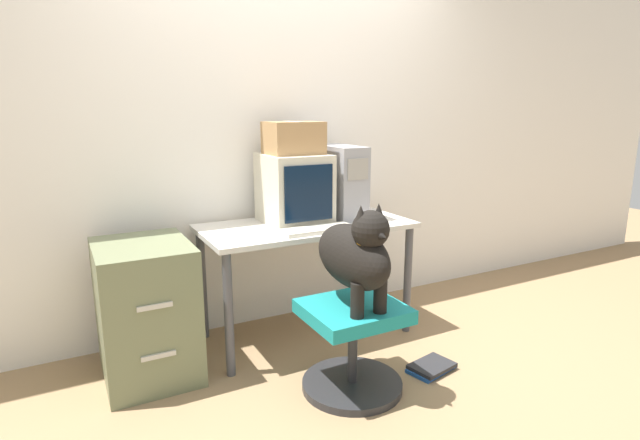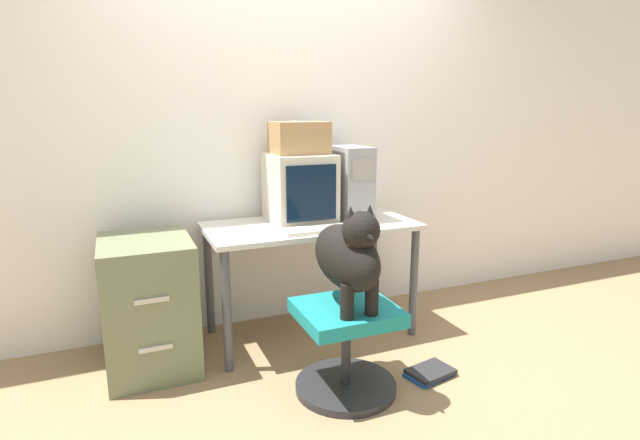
# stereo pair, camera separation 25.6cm
# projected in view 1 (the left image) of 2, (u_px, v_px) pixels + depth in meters

# --- Properties ---
(ground_plane) EXTENTS (12.00, 12.00, 0.00)m
(ground_plane) POSITION_uv_depth(u_px,v_px,m) (330.00, 354.00, 2.96)
(ground_plane) COLOR #937551
(wall_back) EXTENTS (8.00, 0.05, 2.60)m
(wall_back) POSITION_uv_depth(u_px,v_px,m) (280.00, 128.00, 3.27)
(wall_back) COLOR white
(wall_back) RESTS_ON ground_plane
(desk) EXTENTS (1.29, 0.63, 0.73)m
(desk) POSITION_uv_depth(u_px,v_px,m) (306.00, 239.00, 3.09)
(desk) COLOR silver
(desk) RESTS_ON ground_plane
(crt_monitor) EXTENTS (0.38, 0.41, 0.42)m
(crt_monitor) POSITION_uv_depth(u_px,v_px,m) (294.00, 189.00, 3.07)
(crt_monitor) COLOR beige
(crt_monitor) RESTS_ON desk
(pc_tower) EXTENTS (0.19, 0.42, 0.46)m
(pc_tower) POSITION_uv_depth(u_px,v_px,m) (341.00, 182.00, 3.22)
(pc_tower) COLOR #99999E
(pc_tower) RESTS_ON desk
(keyboard) EXTENTS (0.43, 0.15, 0.03)m
(keyboard) POSITION_uv_depth(u_px,v_px,m) (318.00, 229.00, 2.87)
(keyboard) COLOR beige
(keyboard) RESTS_ON desk
(computer_mouse) EXTENTS (0.06, 0.04, 0.03)m
(computer_mouse) POSITION_uv_depth(u_px,v_px,m) (359.00, 224.00, 3.00)
(computer_mouse) COLOR #333333
(computer_mouse) RESTS_ON desk
(office_chair) EXTENTS (0.52, 0.52, 0.46)m
(office_chair) POSITION_uv_depth(u_px,v_px,m) (353.00, 343.00, 2.55)
(office_chair) COLOR #262628
(office_chair) RESTS_ON ground_plane
(dog) EXTENTS (0.24, 0.56, 0.54)m
(dog) POSITION_uv_depth(u_px,v_px,m) (355.00, 254.00, 2.43)
(dog) COLOR black
(dog) RESTS_ON office_chair
(filing_cabinet) EXTENTS (0.48, 0.59, 0.74)m
(filing_cabinet) POSITION_uv_depth(u_px,v_px,m) (147.00, 310.00, 2.67)
(filing_cabinet) COLOR #6B7251
(filing_cabinet) RESTS_ON ground_plane
(cardboard_box) EXTENTS (0.32, 0.26, 0.20)m
(cardboard_box) POSITION_uv_depth(u_px,v_px,m) (293.00, 138.00, 3.01)
(cardboard_box) COLOR #A87F51
(cardboard_box) RESTS_ON crt_monitor
(book_stack_floor) EXTENTS (0.30, 0.22, 0.04)m
(book_stack_floor) POSITION_uv_depth(u_px,v_px,m) (432.00, 367.00, 2.77)
(book_stack_floor) COLOR #1E4C9E
(book_stack_floor) RESTS_ON ground_plane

